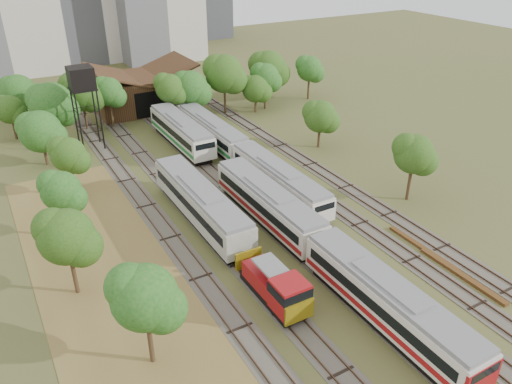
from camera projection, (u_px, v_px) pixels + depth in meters
ground at (386, 301)px, 40.99m from camera, size 240.00×240.00×0.00m
dry_grass_patch at (144, 318)px, 39.22m from camera, size 14.00×60.00×0.04m
tracks at (237, 183)px, 59.83m from camera, size 24.60×80.00×0.19m
railcar_red_set at (319, 246)px, 44.35m from camera, size 3.15×34.58×3.90m
railcar_green_set at (212, 132)px, 69.63m from camera, size 2.92×52.08×3.61m
railcar_rear at (181, 132)px, 68.94m from camera, size 3.21×16.07×3.98m
shunter_locomotive at (277, 288)px, 39.93m from camera, size 2.60×8.10×3.41m
old_grey_coach at (201, 203)px, 51.04m from camera, size 3.22×18.00×3.99m
water_tower at (81, 80)px, 65.10m from camera, size 3.25×3.25×11.25m
rail_pile_near at (462, 275)px, 43.80m from camera, size 0.60×9.06×0.30m
rail_pile_far at (422, 248)px, 47.58m from camera, size 0.52×8.36×0.27m
maintenance_shed at (143, 91)px, 83.60m from camera, size 16.45×11.55×7.58m
tree_band_left at (51, 158)px, 54.52m from camera, size 7.86×73.76×8.02m
tree_band_far at (183, 83)px, 77.72m from camera, size 47.77×10.31×9.56m
tree_band_right at (317, 114)px, 67.86m from camera, size 4.70×38.98×7.73m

